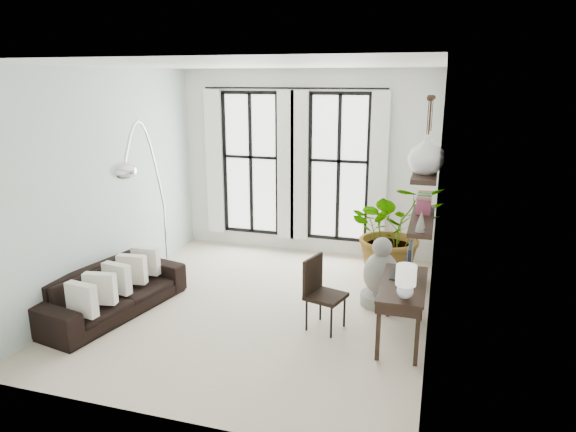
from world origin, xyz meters
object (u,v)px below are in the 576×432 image
at_px(desk, 403,287).
at_px(plant, 393,231).
at_px(sofa, 112,291).
at_px(arc_lamp, 144,160).
at_px(buddha, 381,277).
at_px(desk_chair, 320,288).

bearing_deg(desk, plant, 98.67).
xyz_separation_m(sofa, arc_lamp, (0.10, 0.83, 1.63)).
height_order(plant, desk, plant).
height_order(sofa, desk, desk).
bearing_deg(arc_lamp, buddha, 7.80).
bearing_deg(buddha, sofa, -159.35).
distance_m(desk_chair, arc_lamp, 3.03).
distance_m(plant, desk, 2.03).
bearing_deg(buddha, desk, -69.92).
bearing_deg(buddha, plant, 87.24).
xyz_separation_m(plant, arc_lamp, (-3.34, -1.48, 1.17)).
bearing_deg(desk, buddha, 110.08).
bearing_deg(sofa, desk_chair, -70.71).
relative_size(plant, desk, 1.26).
distance_m(desk, desk_chair, 1.02).
bearing_deg(plant, desk_chair, -109.96).
height_order(desk_chair, arc_lamp, arc_lamp).
height_order(sofa, plant, plant).
relative_size(sofa, desk, 1.71).
relative_size(arc_lamp, buddha, 2.58).
height_order(sofa, desk_chair, desk_chair).
bearing_deg(arc_lamp, desk, -8.12).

